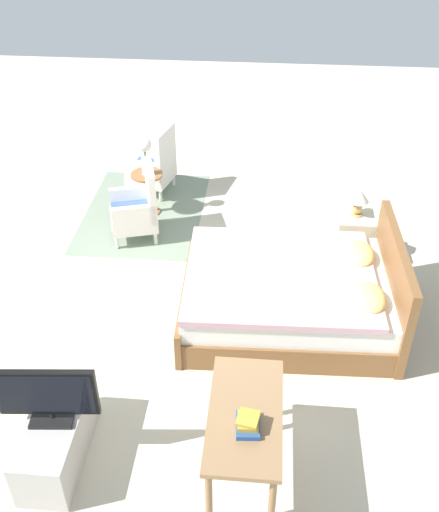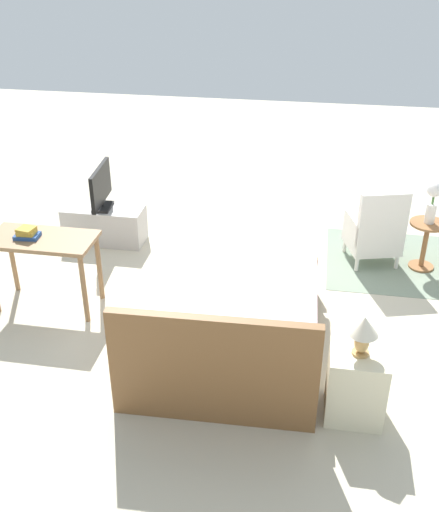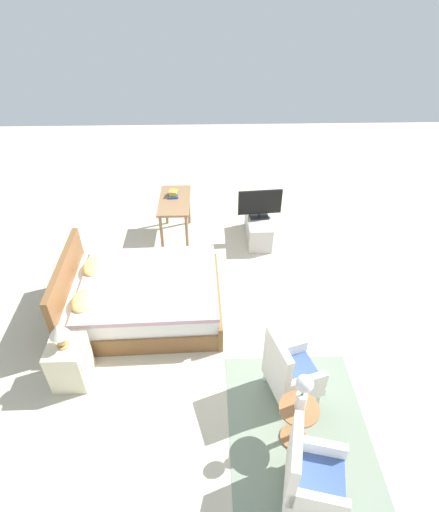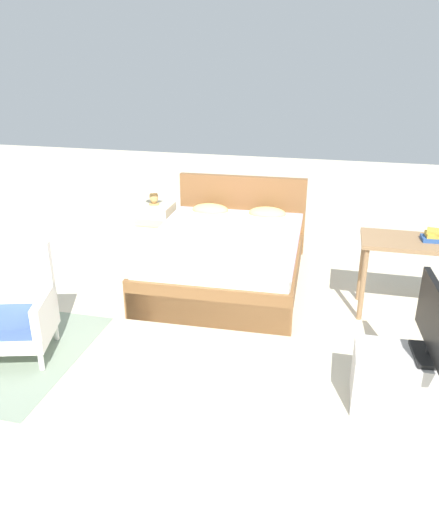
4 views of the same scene
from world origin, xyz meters
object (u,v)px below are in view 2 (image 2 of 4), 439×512
(bed, at_px, (229,319))
(armchair_by_window_right, at_px, (375,233))
(nightstand, at_px, (356,384))
(book_stack, at_px, (27,233))
(flower_vase, at_px, (433,198))
(side_table, at_px, (426,240))
(tv_stand, at_px, (105,225))
(table_lamp, at_px, (364,330))
(tv_flatscreen, at_px, (101,187))
(vanity_desk, at_px, (43,248))

(bed, distance_m, armchair_by_window_right, 2.28)
(nightstand, bearing_deg, book_stack, -18.51)
(flower_vase, distance_m, book_stack, 4.20)
(side_table, bearing_deg, tv_stand, -0.20)
(bed, distance_m, side_table, 2.64)
(flower_vase, height_order, tv_stand, flower_vase)
(table_lamp, xyz_separation_m, tv_flatscreen, (2.92, -2.52, -0.10))
(armchair_by_window_right, bearing_deg, book_stack, 23.55)
(bed, bearing_deg, vanity_desk, -11.13)
(side_table, bearing_deg, vanity_desk, 20.68)
(flower_vase, height_order, nightstand, flower_vase)
(bed, distance_m, nightstand, 1.30)
(tv_stand, bearing_deg, nightstand, 139.19)
(flower_vase, distance_m, nightstand, 2.69)
(flower_vase, bearing_deg, tv_flatscreen, -0.19)
(bed, xyz_separation_m, tv_flatscreen, (1.82, -1.82, 0.41))
(flower_vase, xyz_separation_m, tv_flatscreen, (3.74, -0.01, -0.15))
(side_table, height_order, table_lamp, table_lamp)
(bed, bearing_deg, table_lamp, 147.75)
(tv_flatscreen, xyz_separation_m, book_stack, (0.20, 1.47, 0.11))
(tv_stand, relative_size, tv_flatscreen, 1.29)
(armchair_by_window_right, relative_size, vanity_desk, 0.88)
(tv_flatscreen, bearing_deg, vanity_desk, 87.06)
(side_table, relative_size, tv_flatscreen, 0.75)
(nightstand, bearing_deg, armchair_by_window_right, -96.00)
(vanity_desk, distance_m, book_stack, 0.21)
(flower_vase, bearing_deg, armchair_by_window_right, -1.51)
(nightstand, xyz_separation_m, vanity_desk, (2.99, -1.07, 0.35))
(tv_stand, bearing_deg, tv_flatscreen, 4.95)
(nightstand, relative_size, table_lamp, 1.80)
(bed, height_order, side_table, bed)
(flower_vase, xyz_separation_m, vanity_desk, (3.81, 1.44, -0.20))
(bed, bearing_deg, flower_vase, -136.67)
(table_lamp, bearing_deg, tv_flatscreen, -40.79)
(armchair_by_window_right, distance_m, flower_vase, 0.72)
(vanity_desk, xyz_separation_m, book_stack, (0.13, 0.02, 0.16))
(flower_vase, relative_size, nightstand, 0.80)
(bed, height_order, tv_flatscreen, bed)
(book_stack, bearing_deg, side_table, -159.63)
(bed, relative_size, tv_flatscreen, 2.84)
(side_table, bearing_deg, flower_vase, 180.00)
(flower_vase, xyz_separation_m, nightstand, (0.82, 2.51, -0.56))
(nightstand, height_order, tv_stand, nightstand)
(side_table, relative_size, tv_stand, 0.58)
(nightstand, bearing_deg, vanity_desk, -19.62)
(tv_stand, distance_m, book_stack, 1.60)
(nightstand, bearing_deg, table_lamp, 90.00)
(tv_stand, bearing_deg, bed, 134.85)
(side_table, distance_m, nightstand, 2.64)
(vanity_desk, bearing_deg, table_lamp, 160.37)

